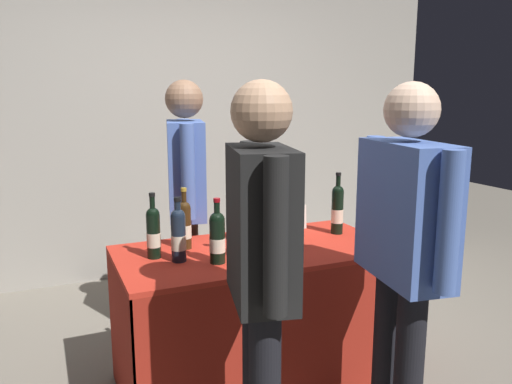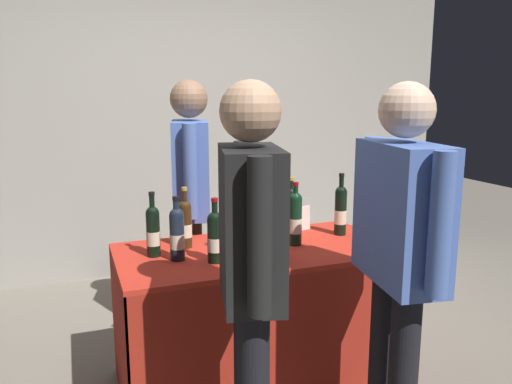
{
  "view_description": "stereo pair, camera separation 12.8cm",
  "coord_description": "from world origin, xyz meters",
  "px_view_note": "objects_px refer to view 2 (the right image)",
  "views": [
    {
      "loc": [
        -1.0,
        -2.32,
        1.55
      ],
      "look_at": [
        0.0,
        0.0,
        1.05
      ],
      "focal_mm": 35.54,
      "sensor_mm": 36.0,
      "label": 1
    },
    {
      "loc": [
        -0.88,
        -2.37,
        1.55
      ],
      "look_at": [
        0.0,
        0.0,
        1.05
      ],
      "focal_mm": 35.54,
      "sensor_mm": 36.0,
      "label": 2
    }
  ],
  "objects_px": {
    "featured_wine_bottle": "(243,215)",
    "wine_glass_near_vendor": "(276,216)",
    "flower_vase": "(248,236)",
    "vendor_presenter": "(191,188)",
    "display_bottle_0": "(295,218)",
    "tasting_table": "(256,291)",
    "taster_foreground_right": "(399,241)"
  },
  "relations": [
    {
      "from": "featured_wine_bottle",
      "to": "wine_glass_near_vendor",
      "type": "relative_size",
      "value": 2.2
    },
    {
      "from": "flower_vase",
      "to": "vendor_presenter",
      "type": "xyz_separation_m",
      "value": [
        -0.11,
        0.74,
        0.11
      ]
    },
    {
      "from": "display_bottle_0",
      "to": "vendor_presenter",
      "type": "relative_size",
      "value": 0.21
    },
    {
      "from": "tasting_table",
      "to": "featured_wine_bottle",
      "type": "relative_size",
      "value": 4.38
    },
    {
      "from": "display_bottle_0",
      "to": "wine_glass_near_vendor",
      "type": "relative_size",
      "value": 2.29
    },
    {
      "from": "wine_glass_near_vendor",
      "to": "flower_vase",
      "type": "distance_m",
      "value": 0.46
    },
    {
      "from": "tasting_table",
      "to": "flower_vase",
      "type": "height_order",
      "value": "flower_vase"
    },
    {
      "from": "flower_vase",
      "to": "tasting_table",
      "type": "bearing_deg",
      "value": 55.77
    },
    {
      "from": "flower_vase",
      "to": "taster_foreground_right",
      "type": "distance_m",
      "value": 0.75
    },
    {
      "from": "flower_vase",
      "to": "display_bottle_0",
      "type": "bearing_deg",
      "value": 21.65
    },
    {
      "from": "tasting_table",
      "to": "flower_vase",
      "type": "bearing_deg",
      "value": -124.23
    },
    {
      "from": "flower_vase",
      "to": "featured_wine_bottle",
      "type": "bearing_deg",
      "value": 75.91
    },
    {
      "from": "tasting_table",
      "to": "featured_wine_bottle",
      "type": "height_order",
      "value": "featured_wine_bottle"
    },
    {
      "from": "display_bottle_0",
      "to": "featured_wine_bottle",
      "type": "bearing_deg",
      "value": 144.52
    },
    {
      "from": "vendor_presenter",
      "to": "taster_foreground_right",
      "type": "distance_m",
      "value": 1.44
    },
    {
      "from": "wine_glass_near_vendor",
      "to": "flower_vase",
      "type": "xyz_separation_m",
      "value": [
        -0.29,
        -0.35,
        0.0
      ]
    },
    {
      "from": "wine_glass_near_vendor",
      "to": "vendor_presenter",
      "type": "bearing_deg",
      "value": 135.72
    },
    {
      "from": "wine_glass_near_vendor",
      "to": "tasting_table",
      "type": "bearing_deg",
      "value": -132.36
    },
    {
      "from": "vendor_presenter",
      "to": "featured_wine_bottle",
      "type": "bearing_deg",
      "value": 34.88
    },
    {
      "from": "taster_foreground_right",
      "to": "tasting_table",
      "type": "bearing_deg",
      "value": 34.6
    },
    {
      "from": "featured_wine_bottle",
      "to": "vendor_presenter",
      "type": "xyz_separation_m",
      "value": [
        -0.18,
        0.45,
        0.08
      ]
    },
    {
      "from": "tasting_table",
      "to": "flower_vase",
      "type": "distance_m",
      "value": 0.38
    },
    {
      "from": "wine_glass_near_vendor",
      "to": "taster_foreground_right",
      "type": "relative_size",
      "value": 0.09
    },
    {
      "from": "featured_wine_bottle",
      "to": "taster_foreground_right",
      "type": "height_order",
      "value": "taster_foreground_right"
    },
    {
      "from": "featured_wine_bottle",
      "to": "vendor_presenter",
      "type": "height_order",
      "value": "vendor_presenter"
    },
    {
      "from": "tasting_table",
      "to": "display_bottle_0",
      "type": "distance_m",
      "value": 0.44
    },
    {
      "from": "flower_vase",
      "to": "vendor_presenter",
      "type": "relative_size",
      "value": 0.23
    },
    {
      "from": "display_bottle_0",
      "to": "vendor_presenter",
      "type": "bearing_deg",
      "value": 123.84
    },
    {
      "from": "featured_wine_bottle",
      "to": "wine_glass_near_vendor",
      "type": "xyz_separation_m",
      "value": [
        0.22,
        0.06,
        -0.04
      ]
    },
    {
      "from": "tasting_table",
      "to": "display_bottle_0",
      "type": "xyz_separation_m",
      "value": [
        0.22,
        -0.01,
        0.38
      ]
    },
    {
      "from": "vendor_presenter",
      "to": "taster_foreground_right",
      "type": "xyz_separation_m",
      "value": [
        0.54,
        -1.34,
        -0.02
      ]
    },
    {
      "from": "display_bottle_0",
      "to": "wine_glass_near_vendor",
      "type": "distance_m",
      "value": 0.23
    }
  ]
}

